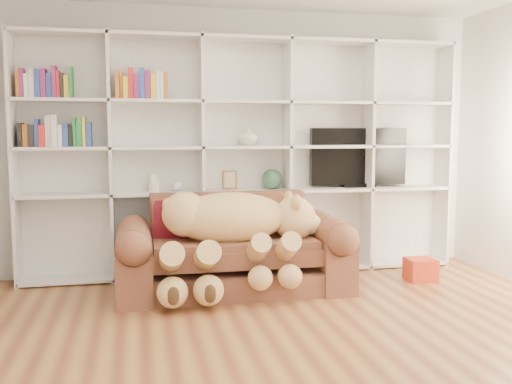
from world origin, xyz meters
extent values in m
plane|color=brown|center=(0.00, 0.00, 0.00)|extent=(5.00, 5.00, 0.00)
cube|color=silver|center=(0.00, 2.50, 1.35)|extent=(5.00, 0.02, 2.70)
cube|color=silver|center=(0.00, 2.46, 1.20)|extent=(4.40, 0.03, 2.40)
cube|color=silver|center=(-2.20, 2.30, 1.20)|extent=(0.03, 0.35, 2.40)
cube|color=silver|center=(-1.32, 2.30, 1.20)|extent=(0.03, 0.35, 2.40)
cube|color=silver|center=(-0.44, 2.30, 1.20)|extent=(0.03, 0.35, 2.40)
cube|color=silver|center=(0.44, 2.30, 1.20)|extent=(0.03, 0.35, 2.40)
cube|color=silver|center=(1.32, 2.30, 1.20)|extent=(0.03, 0.35, 2.40)
cube|color=silver|center=(2.20, 2.30, 1.20)|extent=(0.03, 0.35, 2.40)
cube|color=silver|center=(0.00, 2.30, 0.03)|extent=(4.40, 0.35, 0.03)
cube|color=silver|center=(0.00, 2.30, 0.85)|extent=(4.40, 0.35, 0.03)
cube|color=silver|center=(0.00, 2.30, 1.30)|extent=(4.40, 0.35, 0.03)
cube|color=silver|center=(0.00, 2.30, 1.75)|extent=(4.40, 0.35, 0.03)
cube|color=silver|center=(0.00, 2.30, 2.37)|extent=(4.40, 0.35, 0.03)
cube|color=brown|center=(-0.23, 1.66, 0.10)|extent=(1.99, 0.81, 0.21)
cube|color=brown|center=(-0.23, 1.64, 0.42)|extent=(1.48, 0.66, 0.28)
cube|color=brown|center=(-0.23, 2.02, 0.62)|extent=(1.48, 0.19, 0.52)
cube|color=brown|center=(-1.12, 1.66, 0.26)|extent=(0.30, 0.90, 0.52)
cube|color=brown|center=(0.66, 1.66, 0.26)|extent=(0.30, 0.90, 0.52)
cylinder|color=brown|center=(-1.12, 1.66, 0.52)|extent=(0.30, 0.85, 0.30)
cylinder|color=brown|center=(0.66, 1.66, 0.52)|extent=(0.30, 0.85, 0.30)
ellipsoid|color=tan|center=(-0.27, 1.61, 0.69)|extent=(1.06, 0.51, 0.46)
sphere|color=tan|center=(-0.67, 1.61, 0.74)|extent=(0.40, 0.40, 0.40)
sphere|color=tan|center=(0.33, 1.61, 0.66)|extent=(0.40, 0.40, 0.40)
sphere|color=beige|center=(0.48, 1.61, 0.61)|extent=(0.20, 0.20, 0.20)
sphere|color=#3B2815|center=(0.56, 1.61, 0.60)|extent=(0.06, 0.06, 0.06)
ellipsoid|color=tan|center=(0.31, 1.47, 0.83)|extent=(0.09, 0.16, 0.16)
ellipsoid|color=tan|center=(0.31, 1.75, 0.83)|extent=(0.09, 0.16, 0.16)
sphere|color=tan|center=(-0.80, 1.61, 0.82)|extent=(0.14, 0.14, 0.14)
cylinder|color=tan|center=(-0.09, 1.30, 0.44)|extent=(0.17, 0.48, 0.35)
cylinder|color=tan|center=(0.16, 1.30, 0.44)|extent=(0.17, 0.48, 0.35)
cylinder|color=tan|center=(-0.82, 1.30, 0.41)|extent=(0.20, 0.56, 0.41)
cylinder|color=tan|center=(-0.53, 1.30, 0.41)|extent=(0.20, 0.56, 0.41)
sphere|color=tan|center=(-0.09, 1.15, 0.24)|extent=(0.21, 0.21, 0.21)
sphere|color=tan|center=(0.16, 1.15, 0.24)|extent=(0.21, 0.21, 0.21)
sphere|color=tan|center=(-0.82, 1.15, 0.17)|extent=(0.25, 0.25, 0.25)
sphere|color=tan|center=(-0.53, 1.15, 0.17)|extent=(0.25, 0.25, 0.25)
cube|color=maroon|center=(-0.75, 1.84, 0.63)|extent=(0.41, 0.29, 0.40)
cube|color=red|center=(1.63, 1.65, 0.11)|extent=(0.28, 0.27, 0.22)
cube|color=black|center=(1.24, 2.35, 1.19)|extent=(1.06, 0.08, 0.61)
cube|color=black|center=(1.24, 2.35, 0.89)|extent=(0.35, 0.18, 0.04)
cube|color=brown|center=(-0.16, 2.30, 0.97)|extent=(0.15, 0.05, 0.19)
sphere|color=#2F5B3D|center=(0.28, 2.30, 0.97)|extent=(0.21, 0.21, 0.21)
cylinder|color=beige|center=(-0.93, 2.30, 0.95)|extent=(0.10, 0.10, 0.17)
cylinder|color=beige|center=(-0.90, 2.30, 0.93)|extent=(0.10, 0.10, 0.13)
sphere|color=silver|center=(-0.68, 2.30, 0.92)|extent=(0.10, 0.10, 0.10)
imported|color=beige|center=(0.03, 2.30, 1.41)|extent=(0.20, 0.20, 0.20)
camera|label=1|loc=(-1.08, -3.37, 1.47)|focal=40.00mm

